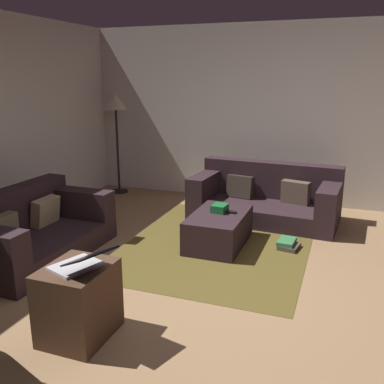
{
  "coord_description": "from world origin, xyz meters",
  "views": [
    {
      "loc": [
        -3.25,
        -0.82,
        1.85
      ],
      "look_at": [
        0.56,
        0.57,
        0.75
      ],
      "focal_mm": 39.91,
      "sensor_mm": 36.0,
      "label": 1
    }
  ],
  "objects_px": {
    "side_table": "(79,302)",
    "book_stack": "(288,244)",
    "couch_left": "(30,231)",
    "couch_right": "(266,198)",
    "laptop": "(81,262)",
    "ottoman": "(219,229)",
    "tv_remote": "(229,212)",
    "corner_lamp": "(116,109)",
    "gift_box": "(220,208)"
  },
  "relations": [
    {
      "from": "laptop",
      "to": "corner_lamp",
      "type": "height_order",
      "value": "corner_lamp"
    },
    {
      "from": "couch_left",
      "to": "tv_remote",
      "type": "bearing_deg",
      "value": 119.98
    },
    {
      "from": "couch_right",
      "to": "gift_box",
      "type": "relative_size",
      "value": 10.42
    },
    {
      "from": "ottoman",
      "to": "book_stack",
      "type": "height_order",
      "value": "ottoman"
    },
    {
      "from": "gift_box",
      "to": "corner_lamp",
      "type": "distance_m",
      "value": 2.85
    },
    {
      "from": "couch_right",
      "to": "tv_remote",
      "type": "bearing_deg",
      "value": 82.27
    },
    {
      "from": "couch_left",
      "to": "couch_right",
      "type": "bearing_deg",
      "value": 135.9
    },
    {
      "from": "gift_box",
      "to": "book_stack",
      "type": "xyz_separation_m",
      "value": [
        0.09,
        -0.77,
        -0.36
      ]
    },
    {
      "from": "gift_box",
      "to": "tv_remote",
      "type": "relative_size",
      "value": 1.17
    },
    {
      "from": "laptop",
      "to": "tv_remote",
      "type": "bearing_deg",
      "value": -12.76
    },
    {
      "from": "couch_left",
      "to": "side_table",
      "type": "xyz_separation_m",
      "value": [
        -1.06,
        -1.34,
        -0.0
      ]
    },
    {
      "from": "ottoman",
      "to": "laptop",
      "type": "relative_size",
      "value": 1.88
    },
    {
      "from": "ottoman",
      "to": "side_table",
      "type": "xyz_separation_m",
      "value": [
        -2.06,
        0.44,
        0.09
      ]
    },
    {
      "from": "couch_left",
      "to": "side_table",
      "type": "relative_size",
      "value": 3.03
    },
    {
      "from": "ottoman",
      "to": "book_stack",
      "type": "relative_size",
      "value": 3.11
    },
    {
      "from": "couch_right",
      "to": "ottoman",
      "type": "xyz_separation_m",
      "value": [
        -1.12,
        0.32,
        -0.1
      ]
    },
    {
      "from": "couch_right",
      "to": "ottoman",
      "type": "height_order",
      "value": "couch_right"
    },
    {
      "from": "couch_right",
      "to": "side_table",
      "type": "distance_m",
      "value": 3.27
    },
    {
      "from": "side_table",
      "to": "laptop",
      "type": "distance_m",
      "value": 0.34
    },
    {
      "from": "gift_box",
      "to": "book_stack",
      "type": "distance_m",
      "value": 0.86
    },
    {
      "from": "couch_right",
      "to": "laptop",
      "type": "xyz_separation_m",
      "value": [
        -3.2,
        0.71,
        0.33
      ]
    },
    {
      "from": "side_table",
      "to": "book_stack",
      "type": "xyz_separation_m",
      "value": [
        2.21,
        -1.21,
        -0.23
      ]
    },
    {
      "from": "ottoman",
      "to": "laptop",
      "type": "bearing_deg",
      "value": 169.58
    },
    {
      "from": "gift_box",
      "to": "tv_remote",
      "type": "bearing_deg",
      "value": -89.99
    },
    {
      "from": "tv_remote",
      "to": "book_stack",
      "type": "height_order",
      "value": "tv_remote"
    },
    {
      "from": "couch_right",
      "to": "side_table",
      "type": "bearing_deg",
      "value": 80.42
    },
    {
      "from": "couch_right",
      "to": "corner_lamp",
      "type": "height_order",
      "value": "corner_lamp"
    },
    {
      "from": "couch_left",
      "to": "gift_box",
      "type": "bearing_deg",
      "value": 121.53
    },
    {
      "from": "couch_left",
      "to": "tv_remote",
      "type": "xyz_separation_m",
      "value": [
        1.05,
        -1.89,
        0.1
      ]
    },
    {
      "from": "ottoman",
      "to": "corner_lamp",
      "type": "height_order",
      "value": "corner_lamp"
    },
    {
      "from": "gift_box",
      "to": "side_table",
      "type": "distance_m",
      "value": 2.17
    },
    {
      "from": "couch_right",
      "to": "book_stack",
      "type": "relative_size",
      "value": 6.4
    },
    {
      "from": "ottoman",
      "to": "gift_box",
      "type": "xyz_separation_m",
      "value": [
        0.06,
        0.01,
        0.23
      ]
    },
    {
      "from": "book_stack",
      "to": "corner_lamp",
      "type": "height_order",
      "value": "corner_lamp"
    },
    {
      "from": "ottoman",
      "to": "corner_lamp",
      "type": "distance_m",
      "value": 2.97
    },
    {
      "from": "couch_left",
      "to": "corner_lamp",
      "type": "bearing_deg",
      "value": -170.23
    },
    {
      "from": "couch_left",
      "to": "laptop",
      "type": "height_order",
      "value": "laptop"
    },
    {
      "from": "book_stack",
      "to": "couch_right",
      "type": "bearing_deg",
      "value": 24.29
    },
    {
      "from": "tv_remote",
      "to": "couch_right",
      "type": "bearing_deg",
      "value": -12.83
    },
    {
      "from": "ottoman",
      "to": "side_table",
      "type": "relative_size",
      "value": 1.72
    },
    {
      "from": "laptop",
      "to": "corner_lamp",
      "type": "relative_size",
      "value": 0.32
    },
    {
      "from": "book_stack",
      "to": "laptop",
      "type": "bearing_deg",
      "value": 152.89
    },
    {
      "from": "couch_right",
      "to": "laptop",
      "type": "bearing_deg",
      "value": 81.58
    },
    {
      "from": "gift_box",
      "to": "tv_remote",
      "type": "height_order",
      "value": "gift_box"
    },
    {
      "from": "couch_left",
      "to": "laptop",
      "type": "distance_m",
      "value": 1.8
    },
    {
      "from": "side_table",
      "to": "book_stack",
      "type": "relative_size",
      "value": 1.81
    },
    {
      "from": "side_table",
      "to": "laptop",
      "type": "relative_size",
      "value": 1.09
    },
    {
      "from": "ottoman",
      "to": "laptop",
      "type": "distance_m",
      "value": 2.16
    },
    {
      "from": "gift_box",
      "to": "corner_lamp",
      "type": "height_order",
      "value": "corner_lamp"
    },
    {
      "from": "book_stack",
      "to": "couch_left",
      "type": "bearing_deg",
      "value": 114.26
    }
  ]
}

